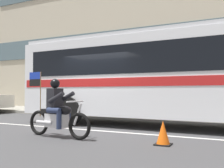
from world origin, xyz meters
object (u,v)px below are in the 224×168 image
Objects in this scene: motorcycle_with_rider at (57,112)px; fire_hydrant at (61,104)px; transit_bus at (171,72)px; traffic_cone at (163,134)px.

fire_hydrant is at bearing 126.57° from motorcycle_with_rider.
transit_bus is 7.65m from fire_hydrant.
motorcycle_with_rider is 2.84m from traffic_cone.
transit_bus is at bearing 55.59° from motorcycle_with_rider.
motorcycle_with_rider is (-2.26, -3.30, -1.22)m from transit_bus.
motorcycle_with_rider is 2.92× the size of fire_hydrant.
transit_bus reaches higher than fire_hydrant.
traffic_cone is (7.45, -6.02, -0.26)m from fire_hydrant.
motorcycle_with_rider reaches higher than traffic_cone.
transit_bus is 5.07× the size of motorcycle_with_rider.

